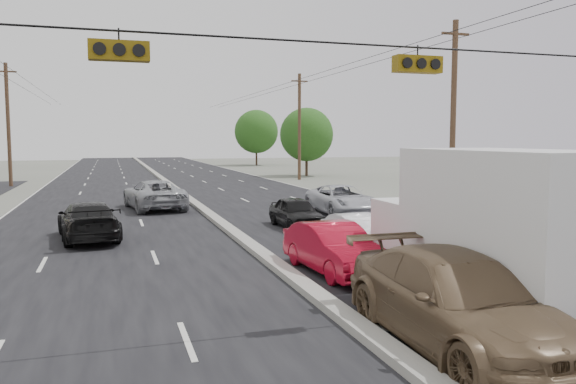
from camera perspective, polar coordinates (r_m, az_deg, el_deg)
name	(u,v)px	position (r m, az deg, el deg)	size (l,w,h in m)	color
ground	(349,324)	(12.22, 6.21, -13.20)	(200.00, 200.00, 0.00)	#606356
road_surface	(180,193)	(41.04, -10.96, -0.12)	(20.00, 160.00, 0.02)	black
center_median	(180,192)	(41.03, -10.96, 0.02)	(0.50, 160.00, 0.20)	gray
utility_pole_left_c	(8,124)	(51.19, -26.55, 6.21)	(1.60, 0.30, 10.00)	#422D1E
utility_pole_right_b	(453,116)	(30.86, 16.43, 7.46)	(1.60, 0.30, 10.00)	#422D1E
utility_pole_right_c	(299,126)	(53.44, 1.17, 6.72)	(1.60, 0.30, 10.00)	#422D1E
traffic_signals	(413,62)	(12.32, 12.60, 12.75)	(25.00, 0.30, 0.54)	black
tree_right_mid	(307,135)	(58.97, 1.90, 5.85)	(5.60, 5.60, 7.14)	#382619
tree_right_far	(256,132)	(83.20, -3.24, 6.15)	(6.40, 6.40, 8.16)	#382619
box_truck	(490,228)	(13.59, 19.82, -3.43)	(2.66, 7.26, 3.66)	black
tan_sedan	(457,302)	(11.13, 16.81, -10.62)	(2.42, 5.95, 1.73)	brown
red_sedan	(334,249)	(16.36, 4.70, -5.79)	(1.52, 4.37, 1.44)	#AA0A21
queue_car_a	(296,213)	(24.53, 0.85, -2.14)	(1.58, 3.92, 1.33)	black
queue_car_b	(359,233)	(19.75, 7.22, -4.16)	(1.31, 3.76, 1.24)	silver
queue_car_c	(342,200)	(29.22, 5.47, -0.80)	(2.45, 5.31, 1.48)	#B6B8BF
queue_car_d	(532,229)	(21.88, 23.55, -3.50)	(1.89, 4.64, 1.35)	#121050
oncoming_near	(88,221)	(22.98, -19.63, -2.79)	(2.07, 5.09, 1.48)	black
oncoming_far	(154,195)	(31.93, -13.45, -0.28)	(2.66, 5.78, 1.61)	#97999E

